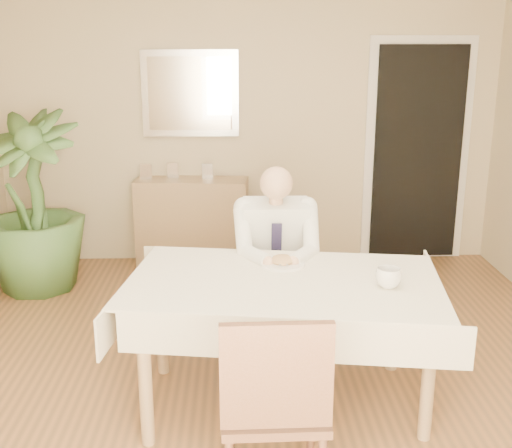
{
  "coord_description": "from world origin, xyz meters",
  "views": [
    {
      "loc": [
        -0.11,
        -3.34,
        2.01
      ],
      "look_at": [
        0.0,
        0.35,
        0.95
      ],
      "focal_mm": 45.0,
      "sensor_mm": 36.0,
      "label": 1
    }
  ],
  "objects_px": {
    "chair_near": "(274,402)",
    "seated_man": "(277,255)",
    "dining_table": "(283,294)",
    "sideboard": "(193,222)",
    "chair_far": "(274,268)",
    "potted_palm": "(32,203)",
    "coffee_mug": "(389,278)"
  },
  "relations": [
    {
      "from": "chair_near",
      "to": "seated_man",
      "type": "height_order",
      "value": "seated_man"
    },
    {
      "from": "dining_table",
      "to": "seated_man",
      "type": "bearing_deg",
      "value": 98.0
    },
    {
      "from": "seated_man",
      "to": "sideboard",
      "type": "height_order",
      "value": "seated_man"
    },
    {
      "from": "chair_far",
      "to": "potted_palm",
      "type": "xyz_separation_m",
      "value": [
        -1.91,
        0.96,
        0.24
      ]
    },
    {
      "from": "dining_table",
      "to": "sideboard",
      "type": "xyz_separation_m",
      "value": [
        -0.66,
        2.39,
        -0.27
      ]
    },
    {
      "from": "dining_table",
      "to": "sideboard",
      "type": "distance_m",
      "value": 2.49
    },
    {
      "from": "chair_far",
      "to": "seated_man",
      "type": "distance_m",
      "value": 0.35
    },
    {
      "from": "chair_far",
      "to": "seated_man",
      "type": "bearing_deg",
      "value": -89.79
    },
    {
      "from": "chair_near",
      "to": "seated_man",
      "type": "bearing_deg",
      "value": 84.81
    },
    {
      "from": "dining_table",
      "to": "sideboard",
      "type": "relative_size",
      "value": 1.84
    },
    {
      "from": "seated_man",
      "to": "chair_far",
      "type": "bearing_deg",
      "value": 90.0
    },
    {
      "from": "seated_man",
      "to": "sideboard",
      "type": "bearing_deg",
      "value": 110.11
    },
    {
      "from": "chair_near",
      "to": "sideboard",
      "type": "distance_m",
      "value": 3.32
    },
    {
      "from": "chair_far",
      "to": "chair_near",
      "type": "xyz_separation_m",
      "value": [
        -0.1,
        -1.76,
        0.04
      ]
    },
    {
      "from": "chair_near",
      "to": "potted_palm",
      "type": "distance_m",
      "value": 3.28
    },
    {
      "from": "dining_table",
      "to": "potted_palm",
      "type": "height_order",
      "value": "potted_palm"
    },
    {
      "from": "coffee_mug",
      "to": "sideboard",
      "type": "distance_m",
      "value": 2.82
    },
    {
      "from": "chair_far",
      "to": "potted_palm",
      "type": "height_order",
      "value": "potted_palm"
    },
    {
      "from": "chair_far",
      "to": "sideboard",
      "type": "distance_m",
      "value": 1.65
    },
    {
      "from": "dining_table",
      "to": "seated_man",
      "type": "relative_size",
      "value": 1.49
    },
    {
      "from": "dining_table",
      "to": "sideboard",
      "type": "height_order",
      "value": "sideboard"
    },
    {
      "from": "chair_far",
      "to": "seated_man",
      "type": "relative_size",
      "value": 0.71
    },
    {
      "from": "chair_near",
      "to": "coffee_mug",
      "type": "bearing_deg",
      "value": 48.28
    },
    {
      "from": "dining_table",
      "to": "coffee_mug",
      "type": "xyz_separation_m",
      "value": [
        0.55,
        -0.13,
        0.14
      ]
    },
    {
      "from": "sideboard",
      "to": "chair_far",
      "type": "bearing_deg",
      "value": -61.3
    },
    {
      "from": "seated_man",
      "to": "potted_palm",
      "type": "distance_m",
      "value": 2.28
    },
    {
      "from": "coffee_mug",
      "to": "sideboard",
      "type": "height_order",
      "value": "coffee_mug"
    },
    {
      "from": "sideboard",
      "to": "dining_table",
      "type": "bearing_deg",
      "value": -69.46
    },
    {
      "from": "chair_far",
      "to": "coffee_mug",
      "type": "relative_size",
      "value": 6.57
    },
    {
      "from": "chair_far",
      "to": "potted_palm",
      "type": "distance_m",
      "value": 2.15
    },
    {
      "from": "sideboard",
      "to": "coffee_mug",
      "type": "bearing_deg",
      "value": -59.29
    },
    {
      "from": "chair_far",
      "to": "chair_near",
      "type": "bearing_deg",
      "value": -93.03
    }
  ]
}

